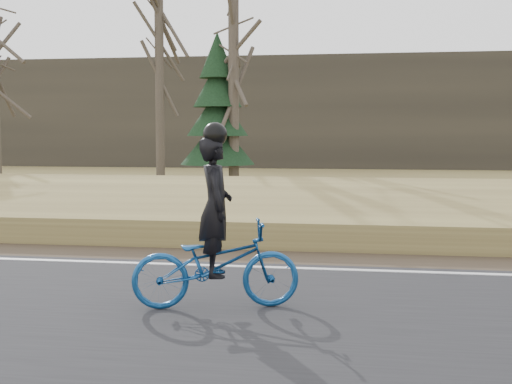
# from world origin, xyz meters

# --- Properties ---
(ground) EXTENTS (120.00, 120.00, 0.00)m
(ground) POSITION_xyz_m (0.00, 0.00, 0.00)
(ground) COLOR #9B8D4E
(ground) RESTS_ON ground
(road) EXTENTS (120.00, 6.00, 0.06)m
(road) POSITION_xyz_m (0.00, -2.50, 0.03)
(road) COLOR black
(road) RESTS_ON ground
(edge_line) EXTENTS (120.00, 0.12, 0.01)m
(edge_line) POSITION_xyz_m (0.00, 0.20, 0.07)
(edge_line) COLOR silver
(edge_line) RESTS_ON road
(shoulder) EXTENTS (120.00, 1.60, 0.04)m
(shoulder) POSITION_xyz_m (0.00, 1.20, 0.02)
(shoulder) COLOR #473A2B
(shoulder) RESTS_ON ground
(embankment) EXTENTS (120.00, 5.00, 0.44)m
(embankment) POSITION_xyz_m (0.00, 4.20, 0.22)
(embankment) COLOR #9B8D4E
(embankment) RESTS_ON ground
(ballast) EXTENTS (120.00, 3.00, 0.45)m
(ballast) POSITION_xyz_m (0.00, 8.00, 0.23)
(ballast) COLOR slate
(ballast) RESTS_ON ground
(railroad) EXTENTS (120.00, 2.40, 0.29)m
(railroad) POSITION_xyz_m (0.00, 8.00, 0.53)
(railroad) COLOR black
(railroad) RESTS_ON ballast
(treeline_backdrop) EXTENTS (120.00, 4.00, 6.00)m
(treeline_backdrop) POSITION_xyz_m (0.00, 30.00, 3.00)
(treeline_backdrop) COLOR #383328
(treeline_backdrop) RESTS_ON ground
(cyclist) EXTENTS (1.91, 1.09, 2.01)m
(cyclist) POSITION_xyz_m (0.05, -2.15, 0.69)
(cyclist) COLOR navy
(cyclist) RESTS_ON road
(bare_tree_left) EXTENTS (0.36, 0.36, 8.37)m
(bare_tree_left) POSITION_xyz_m (-6.94, 18.55, 4.19)
(bare_tree_left) COLOR brown
(bare_tree_left) RESTS_ON ground
(bare_tree_near_left) EXTENTS (0.36, 0.36, 6.86)m
(bare_tree_near_left) POSITION_xyz_m (-3.05, 14.43, 3.43)
(bare_tree_near_left) COLOR brown
(bare_tree_near_left) RESTS_ON ground
(conifer) EXTENTS (2.60, 2.60, 5.41)m
(conifer) POSITION_xyz_m (-3.70, 14.81, 2.56)
(conifer) COLOR brown
(conifer) RESTS_ON ground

